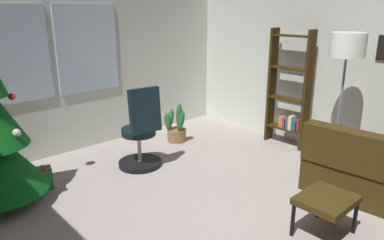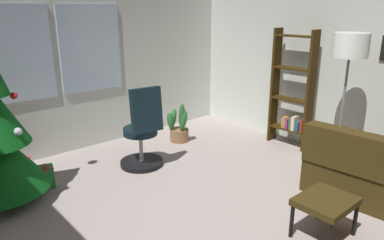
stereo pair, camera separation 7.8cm
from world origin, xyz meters
name	(u,v)px [view 1 (the left image)]	position (x,y,z in m)	size (l,w,h in m)	color
wall_back_with_windows	(77,58)	(-0.02, 3.11, 1.31)	(4.99, 0.12, 2.62)	silver
wall_right_with_frames	(384,65)	(2.55, 0.00, 1.31)	(0.12, 6.13, 2.62)	silver
footstool	(326,202)	(0.56, -0.41, 0.33)	(0.51, 0.42, 0.38)	#35280E
gift_box_red	(18,172)	(-1.12, 2.63, 0.11)	(0.33, 0.37, 0.22)	red
gift_box_green	(44,178)	(-0.96, 2.27, 0.10)	(0.26, 0.34, 0.21)	#1E722D
office_chair	(141,137)	(0.19, 1.93, 0.42)	(0.56, 0.56, 1.07)	black
bookshelf	(289,94)	(2.28, 1.14, 0.79)	(0.18, 0.64, 1.71)	#312109
floor_lamp	(347,53)	(1.90, 0.19, 1.48)	(0.40, 0.40, 1.72)	slate
potted_plant	(176,128)	(1.12, 2.34, 0.22)	(0.36, 0.34, 0.64)	#89613F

